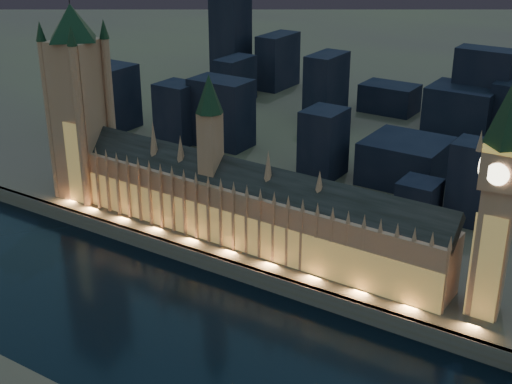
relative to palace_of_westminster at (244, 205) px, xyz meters
The scene contains 6 objects.
ground_plane 67.40m from the palace_of_westminster, 84.50° to the right, with size 2000.00×2000.00×0.00m, color black.
embankment_wall 31.08m from the palace_of_westminster, 73.99° to the right, with size 2000.00×2.50×8.00m, color brown.
palace_of_westminster is the anchor object (origin of this frame).
victoria_tower 110.84m from the palace_of_westminster, behind, with size 31.68×31.68×114.32m.
elizabeth_tower 120.20m from the palace_of_westminster, ahead, with size 18.00×18.00×101.87m.
city_backdrop 188.06m from the palace_of_westminster, 78.97° to the left, with size 474.24×215.63×80.20m.
Camera 1 is at (164.86, -189.46, 161.75)m, focal length 50.00 mm.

